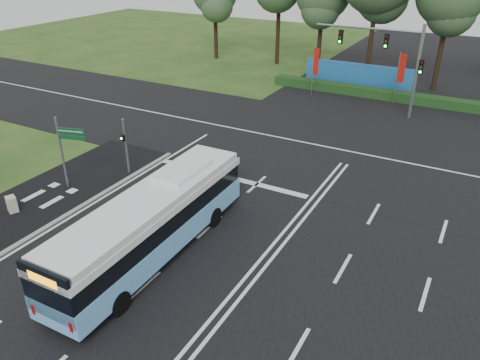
% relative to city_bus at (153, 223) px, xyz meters
% --- Properties ---
extents(ground, '(120.00, 120.00, 0.00)m').
position_rel_city_bus_xyz_m(ground, '(4.22, 2.96, -1.62)').
color(ground, '#264818').
rests_on(ground, ground).
extents(road_main, '(20.00, 120.00, 0.04)m').
position_rel_city_bus_xyz_m(road_main, '(4.22, 2.96, -1.60)').
color(road_main, black).
rests_on(road_main, ground).
extents(road_cross, '(120.00, 14.00, 0.05)m').
position_rel_city_bus_xyz_m(road_cross, '(4.22, 14.96, -1.60)').
color(road_cross, black).
rests_on(road_cross, ground).
extents(bike_path, '(5.00, 18.00, 0.06)m').
position_rel_city_bus_xyz_m(bike_path, '(-8.28, -0.04, -1.59)').
color(bike_path, black).
rests_on(bike_path, ground).
extents(kerb_strip, '(0.25, 18.00, 0.12)m').
position_rel_city_bus_xyz_m(kerb_strip, '(-5.88, -0.04, -1.56)').
color(kerb_strip, gray).
rests_on(kerb_strip, ground).
extents(city_bus, '(2.55, 11.27, 3.22)m').
position_rel_city_bus_xyz_m(city_bus, '(0.00, 0.00, 0.00)').
color(city_bus, '#67B1F0').
rests_on(city_bus, ground).
extents(pedestrian_signal, '(0.32, 0.42, 3.38)m').
position_rel_city_bus_xyz_m(pedestrian_signal, '(-6.37, 5.59, 0.23)').
color(pedestrian_signal, gray).
rests_on(pedestrian_signal, ground).
extents(street_sign, '(1.55, 0.54, 4.13)m').
position_rel_city_bus_xyz_m(street_sign, '(-7.85, 2.75, 0.97)').
color(street_sign, gray).
rests_on(street_sign, ground).
extents(utility_cabinet, '(0.66, 0.62, 0.88)m').
position_rel_city_bus_xyz_m(utility_cabinet, '(-8.55, -0.61, -1.18)').
color(utility_cabinet, beige).
rests_on(utility_cabinet, ground).
extents(banner_flag_left, '(0.59, 0.29, 4.30)m').
position_rel_city_bus_xyz_m(banner_flag_left, '(-2.28, 25.15, 1.19)').
color(banner_flag_left, gray).
rests_on(banner_flag_left, ground).
extents(banner_flag_mid, '(0.62, 0.22, 4.32)m').
position_rel_city_bus_xyz_m(banner_flag_mid, '(4.56, 26.39, 1.20)').
color(banner_flag_mid, gray).
rests_on(banner_flag_mid, ground).
extents(traffic_light_gantry, '(8.41, 0.28, 7.00)m').
position_rel_city_bus_xyz_m(traffic_light_gantry, '(4.43, 23.46, 3.04)').
color(traffic_light_gantry, gray).
rests_on(traffic_light_gantry, ground).
extents(hedge, '(22.00, 1.20, 0.80)m').
position_rel_city_bus_xyz_m(hedge, '(4.22, 27.46, -1.22)').
color(hedge, '#193B15').
rests_on(hedge, ground).
extents(blue_hoarding, '(10.00, 0.30, 2.20)m').
position_rel_city_bus_xyz_m(blue_hoarding, '(0.22, 29.96, -0.52)').
color(blue_hoarding, '#1E60A3').
rests_on(blue_hoarding, ground).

